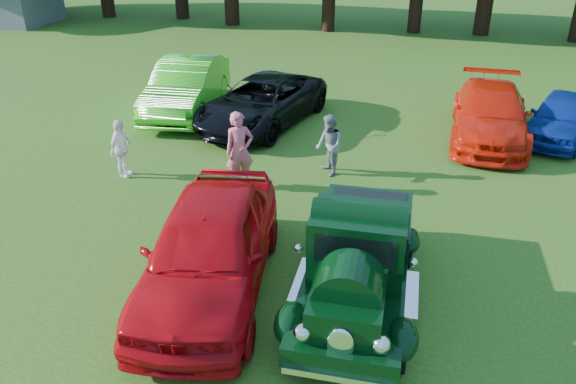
% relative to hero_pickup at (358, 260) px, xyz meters
% --- Properties ---
extents(ground, '(120.00, 120.00, 0.00)m').
position_rel_hero_pickup_xyz_m(ground, '(-0.47, 0.56, -0.79)').
color(ground, '#285213').
rests_on(ground, ground).
extents(hero_pickup, '(2.16, 4.65, 1.82)m').
position_rel_hero_pickup_xyz_m(hero_pickup, '(0.00, 0.00, 0.00)').
color(hero_pickup, black).
rests_on(hero_pickup, ground).
extents(red_convertible, '(2.66, 5.27, 1.72)m').
position_rel_hero_pickup_xyz_m(red_convertible, '(-2.56, -0.29, 0.07)').
color(red_convertible, '#BD080E').
rests_on(red_convertible, ground).
extents(back_car_lime, '(2.32, 5.31, 1.70)m').
position_rel_hero_pickup_xyz_m(back_car_lime, '(-6.65, 8.81, 0.06)').
color(back_car_lime, '#3ACF1B').
rests_on(back_car_lime, ground).
extents(back_car_black, '(3.65, 5.70, 1.46)m').
position_rel_hero_pickup_xyz_m(back_car_black, '(-3.90, 8.17, -0.06)').
color(back_car_black, black).
rests_on(back_car_black, ground).
extents(back_car_orange, '(2.44, 5.30, 1.50)m').
position_rel_hero_pickup_xyz_m(back_car_orange, '(2.92, 8.51, -0.04)').
color(back_car_orange, red).
rests_on(back_car_orange, ground).
extents(back_car_blue, '(2.86, 4.21, 1.33)m').
position_rel_hero_pickup_xyz_m(back_car_blue, '(4.96, 8.94, -0.12)').
color(back_car_blue, navy).
rests_on(back_car_blue, ground).
extents(spectator_pink, '(0.83, 0.77, 1.91)m').
position_rel_hero_pickup_xyz_m(spectator_pink, '(-3.26, 3.75, 0.17)').
color(spectator_pink, '#D65868').
rests_on(spectator_pink, ground).
extents(spectator_grey, '(0.90, 0.96, 1.57)m').
position_rel_hero_pickup_xyz_m(spectator_grey, '(-1.29, 4.97, -0.00)').
color(spectator_grey, gray).
rests_on(spectator_grey, ground).
extents(spectator_white, '(0.39, 0.89, 1.50)m').
position_rel_hero_pickup_xyz_m(spectator_white, '(-6.36, 3.70, -0.04)').
color(spectator_white, white).
rests_on(spectator_white, ground).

